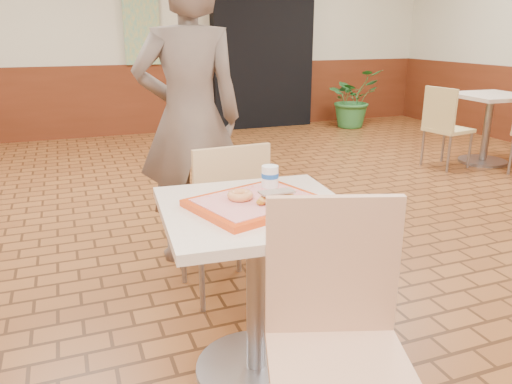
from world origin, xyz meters
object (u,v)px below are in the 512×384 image
object	(u,v)px
main_table	(256,264)
chair_second_left	(445,123)
chair_main_front	(337,334)
serving_tray	(256,203)
ring_donut	(240,195)
long_john_donut	(276,197)
chair_main_back	(225,214)
potted_plant	(352,98)
customer	(190,119)
second_table	(489,117)
paper_cup	(270,176)

from	to	relation	value
main_table	chair_second_left	distance (m)	4.07
chair_main_front	serving_tray	xyz separation A→B (m)	(-0.06, 0.58, 0.27)
serving_tray	ring_donut	world-z (taller)	ring_donut
serving_tray	chair_second_left	size ratio (longest dim) A/B	0.55
chair_main_front	long_john_donut	size ratio (longest dim) A/B	5.89
chair_main_back	potted_plant	world-z (taller)	chair_main_back
potted_plant	customer	bearing A→B (deg)	-132.88
second_table	chair_main_front	bearing A→B (deg)	-140.02
chair_main_front	chair_second_left	world-z (taller)	chair_main_front
second_table	serving_tray	bearing A→B (deg)	-146.01
chair_main_back	second_table	distance (m)	4.16
chair_second_left	potted_plant	xyz separation A→B (m)	(0.36, 2.50, -0.05)
chair_main_back	potted_plant	bearing A→B (deg)	-131.52
chair_main_front	chair_second_left	xyz separation A→B (m)	(3.12, 3.13, -0.04)
chair_second_left	chair_main_back	bearing A→B (deg)	110.21
paper_cup	potted_plant	bearing A→B (deg)	55.17
chair_main_back	chair_second_left	distance (m)	3.61
main_table	second_table	xyz separation A→B (m)	(3.80, 2.56, -0.00)
serving_tray	paper_cup	xyz separation A→B (m)	(0.12, 0.14, 0.06)
second_table	ring_donut	bearing A→B (deg)	-146.64
chair_second_left	long_john_donut	bearing A→B (deg)	119.20
chair_main_front	chair_second_left	bearing A→B (deg)	63.61
main_table	ring_donut	world-z (taller)	ring_donut
main_table	paper_cup	size ratio (longest dim) A/B	8.56
paper_cup	chair_second_left	size ratio (longest dim) A/B	0.10
chair_main_front	long_john_donut	xyz separation A→B (m)	(-0.00, 0.50, 0.30)
chair_main_front	potted_plant	distance (m)	6.62
customer	paper_cup	xyz separation A→B (m)	(0.07, -1.16, -0.07)
ring_donut	potted_plant	distance (m)	6.20
chair_main_back	second_table	bearing A→B (deg)	-156.40
paper_cup	potted_plant	xyz separation A→B (m)	(3.42, 4.92, -0.42)
second_table	chair_second_left	size ratio (longest dim) A/B	0.88
second_table	chair_second_left	distance (m)	0.63
customer	long_john_donut	xyz separation A→B (m)	(0.01, -1.37, -0.09)
customer	chair_main_front	bearing A→B (deg)	95.77
main_table	serving_tray	world-z (taller)	serving_tray
customer	serving_tray	world-z (taller)	customer
chair_main_front	customer	xyz separation A→B (m)	(-0.01, 1.87, 0.39)
customer	long_john_donut	size ratio (longest dim) A/B	11.38
ring_donut	paper_cup	xyz separation A→B (m)	(0.18, 0.12, 0.03)
main_table	customer	bearing A→B (deg)	87.96
ring_donut	chair_main_back	bearing A→B (deg)	78.05
chair_main_front	paper_cup	distance (m)	0.79
main_table	chair_second_left	xyz separation A→B (m)	(3.18, 2.55, -0.03)
ring_donut	chair_second_left	size ratio (longest dim) A/B	0.12
long_john_donut	second_table	world-z (taller)	long_john_donut
chair_second_left	paper_cup	bearing A→B (deg)	117.44
ring_donut	long_john_donut	size ratio (longest dim) A/B	0.64
serving_tray	chair_second_left	distance (m)	4.08
chair_main_back	long_john_donut	world-z (taller)	chair_main_back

